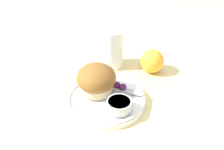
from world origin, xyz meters
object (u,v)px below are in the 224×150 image
object	(u,v)px
orange_fruit	(152,61)
juice_glass	(112,49)
butter_knife	(113,88)
muffin	(96,80)

from	to	relation	value
orange_fruit	juice_glass	bearing A→B (deg)	-166.11
butter_knife	juice_glass	size ratio (longest dim) A/B	1.38
muffin	butter_knife	distance (m)	0.05
butter_knife	juice_glass	xyz separation A→B (m)	(-0.07, 0.12, 0.04)
muffin	juice_glass	size ratio (longest dim) A/B	0.83
orange_fruit	juice_glass	size ratio (longest dim) A/B	0.59
butter_knife	orange_fruit	distance (m)	0.16
butter_knife	orange_fruit	world-z (taller)	orange_fruit
muffin	butter_knife	xyz separation A→B (m)	(0.03, 0.03, -0.03)
orange_fruit	juice_glass	xyz separation A→B (m)	(-0.12, -0.03, 0.02)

